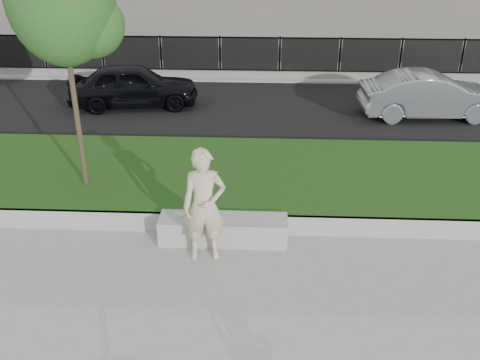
# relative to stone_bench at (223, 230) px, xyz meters

# --- Properties ---
(ground) EXTENTS (90.00, 90.00, 0.00)m
(ground) POSITION_rel_stone_bench_xyz_m (-0.38, -0.76, -0.24)
(ground) COLOR gray
(ground) RESTS_ON ground
(grass_bank) EXTENTS (34.00, 4.00, 0.40)m
(grass_bank) POSITION_rel_stone_bench_xyz_m (-0.38, 2.24, -0.04)
(grass_bank) COLOR black
(grass_bank) RESTS_ON ground
(grass_kerb) EXTENTS (34.00, 0.08, 0.40)m
(grass_kerb) POSITION_rel_stone_bench_xyz_m (-0.38, 0.28, -0.04)
(grass_kerb) COLOR gray
(grass_kerb) RESTS_ON ground
(street) EXTENTS (34.00, 7.00, 0.04)m
(street) POSITION_rel_stone_bench_xyz_m (-0.38, 7.74, -0.22)
(street) COLOR black
(street) RESTS_ON ground
(far_pavement) EXTENTS (34.00, 3.00, 0.12)m
(far_pavement) POSITION_rel_stone_bench_xyz_m (-0.38, 12.24, -0.18)
(far_pavement) COLOR gray
(far_pavement) RESTS_ON ground
(iron_fence) EXTENTS (32.00, 0.30, 1.50)m
(iron_fence) POSITION_rel_stone_bench_xyz_m (-0.38, 11.24, 0.30)
(iron_fence) COLOR slate
(iron_fence) RESTS_ON far_pavement
(stone_bench) EXTENTS (2.36, 0.59, 0.48)m
(stone_bench) POSITION_rel_stone_bench_xyz_m (0.00, 0.00, 0.00)
(stone_bench) COLOR gray
(stone_bench) RESTS_ON ground
(man) EXTENTS (0.80, 0.59, 2.03)m
(man) POSITION_rel_stone_bench_xyz_m (-0.28, -0.51, 0.78)
(man) COLOR beige
(man) RESTS_ON ground
(book) EXTENTS (0.23, 0.19, 0.02)m
(book) POSITION_rel_stone_bench_xyz_m (-0.81, 0.10, 0.25)
(book) COLOR beige
(book) RESTS_ON stone_bench
(young_tree) EXTENTS (2.06, 1.97, 5.05)m
(young_tree) POSITION_rel_stone_bench_xyz_m (-2.95, 1.53, 3.83)
(young_tree) COLOR #38281C
(young_tree) RESTS_ON grass_bank
(car_dark) EXTENTS (4.18, 2.15, 1.36)m
(car_dark) POSITION_rel_stone_bench_xyz_m (-3.42, 7.77, 0.48)
(car_dark) COLOR black
(car_dark) RESTS_ON street
(car_silver) EXTENTS (4.15, 1.61, 1.35)m
(car_silver) POSITION_rel_stone_bench_xyz_m (5.62, 7.18, 0.47)
(car_silver) COLOR gray
(car_silver) RESTS_ON street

